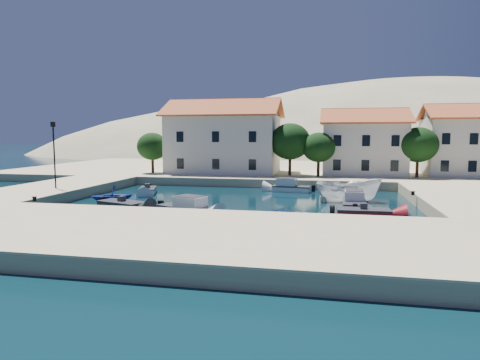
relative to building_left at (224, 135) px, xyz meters
name	(u,v)px	position (x,y,z in m)	size (l,w,h in m)	color
ground	(212,224)	(6.00, -28.00, -5.94)	(400.00, 400.00, 0.00)	black
quay_south	(182,237)	(6.00, -34.00, -5.44)	(52.00, 12.00, 1.00)	#CEB78D
quay_west	(55,190)	(-13.00, -18.00, -5.44)	(8.00, 20.00, 1.00)	#CEB78D
quay_north	(290,171)	(8.00, 10.00, -5.44)	(80.00, 36.00, 1.00)	#CEB78D
hills	(365,220)	(26.64, 95.62, -29.34)	(254.00, 176.00, 99.00)	#998D67
building_left	(224,135)	(0.00, 0.00, 0.00)	(14.70, 9.45, 9.70)	silver
building_mid	(363,141)	(18.00, 1.00, -0.71)	(10.50, 8.40, 8.30)	silver
building_right	(463,139)	(30.00, 2.00, -0.46)	(9.45, 8.40, 8.80)	silver
trees	(302,144)	(10.51, -2.54, -1.10)	(37.30, 5.30, 6.45)	#382314
lamppost	(54,148)	(-11.50, -20.00, -1.18)	(0.35, 0.25, 6.22)	black
bollards	(261,200)	(8.80, -24.13, -4.79)	(29.36, 9.56, 0.30)	black
motorboat_grey_sw	(122,205)	(-2.83, -23.76, -5.64)	(4.39, 3.03, 1.25)	#2D2E32
cabin_cruiser_south	(184,208)	(2.96, -24.92, -5.46)	(4.76, 3.49, 1.60)	silver
rowboat_south	(284,219)	(10.65, -25.29, -5.94)	(3.17, 4.44, 0.92)	#1B3297
motorboat_red_se	(363,213)	(16.30, -23.51, -5.64)	(3.89, 1.86, 1.25)	maroon
cabin_cruiser_east	(354,203)	(15.86, -19.69, -5.46)	(2.02, 4.66, 1.60)	silver
boat_east	(348,202)	(15.54, -16.32, -5.94)	(2.23, 5.92, 2.28)	silver
motorboat_white_ne	(354,192)	(16.34, -11.44, -5.64)	(1.82, 3.78, 1.25)	silver
rowboat_west	(112,204)	(-4.80, -21.72, -5.94)	(2.93, 3.39, 1.79)	#1B3297
motorboat_white_west	(148,191)	(-4.43, -15.06, -5.64)	(2.62, 3.92, 1.25)	silver
cabin_cruiser_north	(292,187)	(9.92, -10.46, -5.46)	(4.16, 2.16, 1.60)	silver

